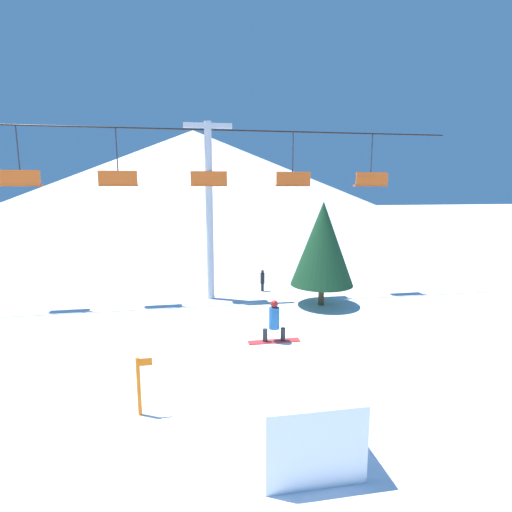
{
  "coord_description": "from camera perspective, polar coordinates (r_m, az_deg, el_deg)",
  "views": [
    {
      "loc": [
        -1.98,
        -7.77,
        5.83
      ],
      "look_at": [
        0.41,
        5.57,
        3.46
      ],
      "focal_mm": 28.0,
      "sensor_mm": 36.0,
      "label": 1
    }
  ],
  "objects": [
    {
      "name": "chairlift",
      "position": [
        20.47,
        -6.73,
        9.23
      ],
      "size": [
        25.55,
        0.44,
        8.98
      ],
      "color": "#B2B2B7",
      "rests_on": "ground_plane"
    },
    {
      "name": "pine_tree_near",
      "position": [
        19.66,
        9.5,
        1.75
      ],
      "size": [
        3.08,
        3.08,
        5.14
      ],
      "color": "#4C3823",
      "rests_on": "ground_plane"
    },
    {
      "name": "mountain_ridge",
      "position": [
        78.57,
        -8.86,
        11.45
      ],
      "size": [
        80.32,
        80.32,
        16.21
      ],
      "color": "silver",
      "rests_on": "ground_plane"
    },
    {
      "name": "ground_plane",
      "position": [
        9.91,
        3.73,
        -26.14
      ],
      "size": [
        220.0,
        220.0,
        0.0
      ],
      "primitive_type": "plane",
      "color": "white"
    },
    {
      "name": "snowboarder",
      "position": [
        10.91,
        2.61,
        -9.46
      ],
      "size": [
        1.42,
        0.28,
        1.17
      ],
      "color": "#B22D2D",
      "rests_on": "snow_ramp"
    },
    {
      "name": "trail_marker",
      "position": [
        11.11,
        -16.32,
        -17.22
      ],
      "size": [
        0.41,
        0.1,
        1.56
      ],
      "color": "orange",
      "rests_on": "ground_plane"
    },
    {
      "name": "distant_skier",
      "position": [
        22.43,
        0.93,
        -3.4
      ],
      "size": [
        0.24,
        0.24,
        1.23
      ],
      "color": "black",
      "rests_on": "ground_plane"
    },
    {
      "name": "snow_ramp",
      "position": [
        10.1,
        5.2,
        -19.79
      ],
      "size": [
        2.05,
        3.79,
        1.66
      ],
      "color": "white",
      "rests_on": "ground_plane"
    }
  ]
}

